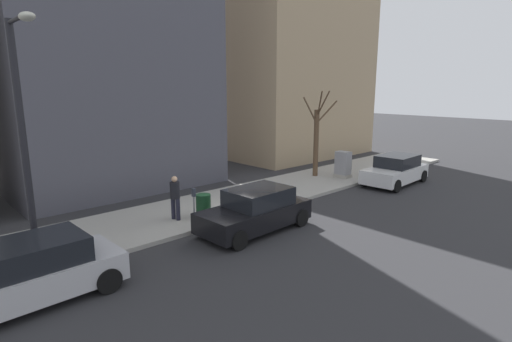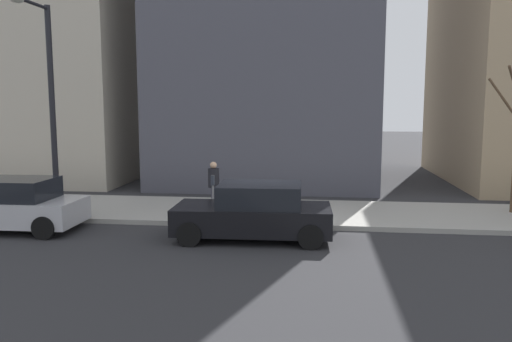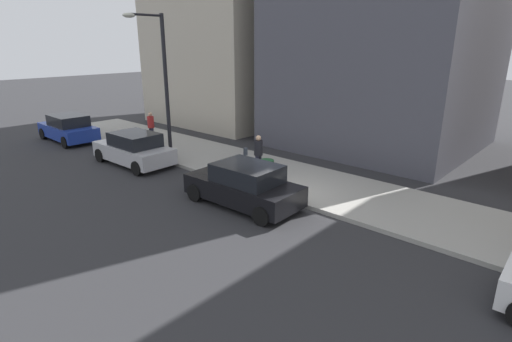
# 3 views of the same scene
# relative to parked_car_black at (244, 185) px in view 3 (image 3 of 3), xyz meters

# --- Properties ---
(ground_plane) EXTENTS (120.00, 120.00, 0.00)m
(ground_plane) POSITION_rel_parked_car_black_xyz_m (1.19, -0.27, -0.74)
(ground_plane) COLOR #2B2B2D
(sidewalk) EXTENTS (4.00, 36.00, 0.15)m
(sidewalk) POSITION_rel_parked_car_black_xyz_m (3.19, -0.27, -0.66)
(sidewalk) COLOR #9E9B93
(sidewalk) RESTS_ON ground
(parked_car_black) EXTENTS (2.04, 4.25, 1.52)m
(parked_car_black) POSITION_rel_parked_car_black_xyz_m (0.00, 0.00, 0.00)
(parked_car_black) COLOR black
(parked_car_black) RESTS_ON ground
(parked_car_silver) EXTENTS (1.99, 4.23, 1.52)m
(parked_car_silver) POSITION_rel_parked_car_black_xyz_m (0.11, 7.17, 0.00)
(parked_car_silver) COLOR #B7B7BC
(parked_car_silver) RESTS_ON ground
(parked_car_blue) EXTENTS (1.96, 4.22, 1.52)m
(parked_car_blue) POSITION_rel_parked_car_black_xyz_m (0.10, 14.07, 0.00)
(parked_car_blue) COLOR #1E389E
(parked_car_blue) RESTS_ON ground
(parking_meter) EXTENTS (0.14, 0.10, 1.35)m
(parking_meter) POSITION_rel_parked_car_black_xyz_m (1.64, 1.49, 0.24)
(parking_meter) COLOR slate
(parking_meter) RESTS_ON sidewalk
(streetlamp) EXTENTS (1.97, 0.32, 6.50)m
(streetlamp) POSITION_rel_parked_car_black_xyz_m (1.47, 6.61, 3.28)
(streetlamp) COLOR black
(streetlamp) RESTS_ON sidewalk
(trash_bin) EXTENTS (0.56, 0.56, 0.90)m
(trash_bin) POSITION_rel_parked_car_black_xyz_m (2.09, 0.76, -0.14)
(trash_bin) COLOR #14381E
(trash_bin) RESTS_ON sidewalk
(pedestrian_near_meter) EXTENTS (0.39, 0.36, 1.66)m
(pedestrian_near_meter) POSITION_rel_parked_car_black_xyz_m (2.59, 1.67, 0.35)
(pedestrian_near_meter) COLOR #1E1E2D
(pedestrian_near_meter) RESTS_ON sidewalk
(pedestrian_midblock) EXTENTS (0.36, 0.40, 1.66)m
(pedestrian_midblock) POSITION_rel_parked_car_black_xyz_m (2.79, 9.76, 0.35)
(pedestrian_midblock) COLOR #1E1E2D
(pedestrian_midblock) RESTS_ON sidewalk
(office_tower_right) EXTENTS (9.35, 9.35, 14.21)m
(office_tower_right) POSITION_rel_parked_car_black_xyz_m (11.36, 11.80, 6.37)
(office_tower_right) COLOR #BCB29E
(office_tower_right) RESTS_ON ground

